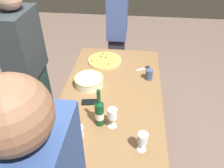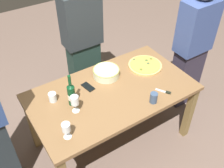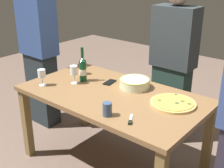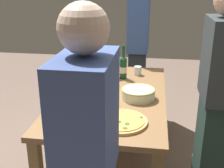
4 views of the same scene
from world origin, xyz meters
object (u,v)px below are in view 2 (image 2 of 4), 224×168
Objects in this scene: cup_ceramic at (53,97)px; wine_bottle at (71,94)px; wine_glass_by_bottle at (75,101)px; cell_phone at (88,87)px; dining_table at (112,98)px; wine_glass_near_pizza at (66,128)px; pizza_knife at (165,92)px; cup_amber at (154,98)px; pizza at (145,65)px; serving_bowl at (106,72)px; person_guest_left at (83,42)px; person_guest_right at (192,48)px.

wine_bottle is at bearing -44.76° from cup_ceramic.
wine_glass_by_bottle is 0.35m from cell_phone.
wine_glass_by_bottle is (-0.42, -0.05, 0.22)m from dining_table.
wine_glass_by_bottle is at bearing 49.69° from wine_glass_near_pizza.
wine_bottle is 0.90m from pizza_knife.
cell_phone is at bearing 128.61° from cup_amber.
dining_table is 9.28× the size of wine_glass_by_bottle.
wine_bottle is at bearing 172.85° from dining_table.
pizza is 0.69m from cell_phone.
serving_bowl reaches higher than dining_table.
wine_bottle reaches higher than cell_phone.
pizza is 0.45m from serving_bowl.
wine_glass_by_bottle is (0.19, 0.22, 0.01)m from wine_glass_near_pizza.
person_guest_left is at bearing 95.30° from cup_amber.
cup_amber is 0.65m from cell_phone.
wine_glass_near_pizza is 1.09× the size of pizza_knife.
cup_amber is (0.64, -0.39, -0.07)m from wine_bottle.
person_guest_left reaches higher than wine_glass_by_bottle.
person_guest_left reaches higher than cup_ceramic.
wine_glass_by_bottle reaches higher than cell_phone.
wine_glass_by_bottle is 1.56m from person_guest_right.
dining_table is at bearing -54.78° from cell_phone.
serving_bowl is 0.84× the size of wine_bottle.
pizza_knife is (0.59, -0.47, 0.00)m from cell_phone.
serving_bowl is at bearing 29.12° from wine_glass_by_bottle.
wine_bottle reaches higher than serving_bowl.
wine_glass_by_bottle reaches higher than cup_amber.
wine_glass_near_pizza is 0.63m from cell_phone.
cup_amber is 0.72× the size of cell_phone.
cup_ceramic is 1.07m from pizza_knife.
wine_glass_near_pizza is at bearing -122.56° from wine_bottle.
wine_bottle is at bearing 156.87° from pizza_knife.
dining_table is at bearing 124.83° from cup_amber.
person_guest_left is at bearing 56.38° from wine_glass_near_pizza.
cup_ceramic is at bearing 116.89° from wine_glass_by_bottle.
wine_glass_by_bottle is at bearing -23.05° from person_guest_left.
cup_ceramic is 1.68m from person_guest_right.
dining_table is at bearing -18.93° from cup_ceramic.
pizza_knife is at bearing -23.13° from wine_bottle.
serving_bowl is 0.85m from wine_glass_near_pizza.
wine_bottle is 1.90× the size of wine_glass_by_bottle.
person_guest_left reaches higher than serving_bowl.
wine_bottle is at bearing -162.02° from cell_phone.
pizza_knife is at bearing -16.71° from wine_glass_by_bottle.
pizza reaches higher than pizza_knife.
wine_glass_near_pizza reaches higher than dining_table.
pizza_knife is at bearing 23.16° from person_guest_left.
wine_glass_near_pizza is (-0.21, -0.32, -0.01)m from wine_bottle.
cup_amber is (0.24, -0.34, 0.15)m from dining_table.
person_guest_left is (-0.39, 0.69, 0.07)m from pizza.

